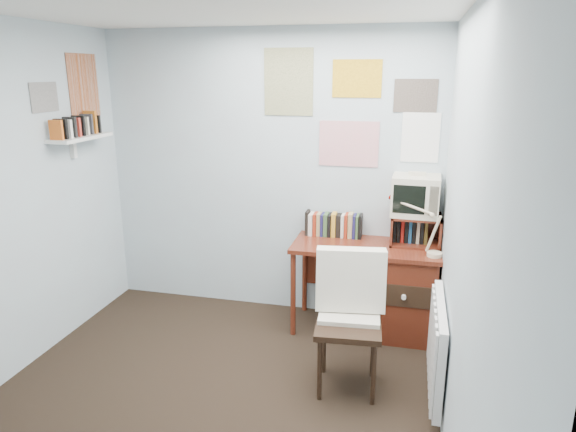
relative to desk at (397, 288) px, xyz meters
name	(u,v)px	position (x,y,z in m)	size (l,w,h in m)	color
ground	(197,421)	(-1.17, -1.48, -0.41)	(3.50, 3.50, 0.00)	black
back_wall	(269,175)	(-1.17, 0.27, 0.84)	(3.00, 0.02, 2.50)	#A5B1BD
right_wall	(463,255)	(0.33, -1.48, 0.84)	(0.02, 3.50, 2.50)	#A5B1BD
desk	(397,288)	(0.00, 0.00, 0.00)	(1.20, 0.55, 0.76)	#5E2315
desk_chair	(348,327)	(-0.30, -0.89, 0.06)	(0.48, 0.46, 0.94)	black
desk_lamp	(437,230)	(0.27, -0.15, 0.57)	(0.30, 0.26, 0.43)	red
tv_riser	(416,230)	(0.12, 0.11, 0.48)	(0.40, 0.30, 0.25)	#5E2315
crt_tv	(416,193)	(0.10, 0.13, 0.78)	(0.37, 0.34, 0.35)	beige
book_row	(340,224)	(-0.51, 0.18, 0.46)	(0.60, 0.14, 0.22)	#5E2315
radiator	(437,347)	(0.29, -0.93, 0.01)	(0.09, 0.80, 0.60)	white
wall_shelf	(80,138)	(-2.57, -0.38, 1.21)	(0.20, 0.62, 0.24)	white
posters_back	(350,108)	(-0.47, 0.26, 1.44)	(1.20, 0.01, 0.90)	white
posters_left	(65,89)	(-2.67, -0.38, 1.59)	(0.01, 0.70, 0.60)	white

